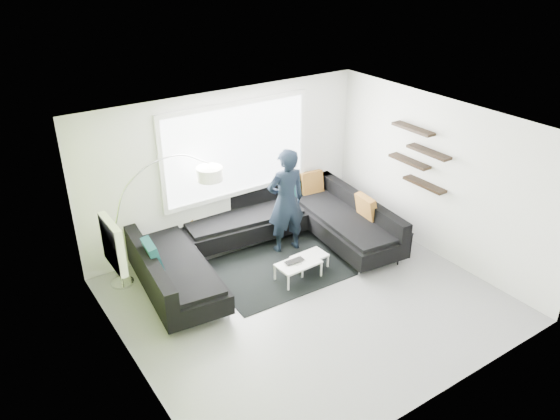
# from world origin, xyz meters

# --- Properties ---
(ground) EXTENTS (5.50, 5.50, 0.00)m
(ground) POSITION_xyz_m (0.00, 0.00, 0.00)
(ground) COLOR gray
(ground) RESTS_ON ground
(room_shell) EXTENTS (5.54, 5.04, 2.82)m
(room_shell) POSITION_xyz_m (0.04, 0.21, 1.81)
(room_shell) COLOR white
(room_shell) RESTS_ON ground
(sectional_sofa) EXTENTS (4.54, 3.07, 0.93)m
(sectional_sofa) POSITION_xyz_m (0.05, 1.38, 0.41)
(sectional_sofa) COLOR black
(sectional_sofa) RESTS_ON ground
(rug) EXTENTS (2.48, 1.84, 0.01)m
(rug) POSITION_xyz_m (0.18, 1.00, 0.01)
(rug) COLOR black
(rug) RESTS_ON ground
(coffee_table) EXTENTS (0.96, 0.58, 0.31)m
(coffee_table) POSITION_xyz_m (0.39, 0.63, 0.15)
(coffee_table) COLOR white
(coffee_table) RESTS_ON ground
(arc_lamp) EXTENTS (1.97, 0.85, 2.04)m
(arc_lamp) POSITION_xyz_m (-2.26, 2.06, 1.02)
(arc_lamp) COLOR white
(arc_lamp) RESTS_ON ground
(side_table) EXTENTS (0.41, 0.41, 0.51)m
(side_table) POSITION_xyz_m (2.05, 0.12, 0.25)
(side_table) COLOR black
(side_table) RESTS_ON ground
(person) EXTENTS (0.83, 0.65, 1.94)m
(person) POSITION_xyz_m (0.59, 1.47, 0.97)
(person) COLOR black
(person) RESTS_ON ground
(laptop) EXTENTS (0.35, 0.23, 0.03)m
(laptop) POSITION_xyz_m (0.18, 0.58, 0.32)
(laptop) COLOR black
(laptop) RESTS_ON coffee_table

